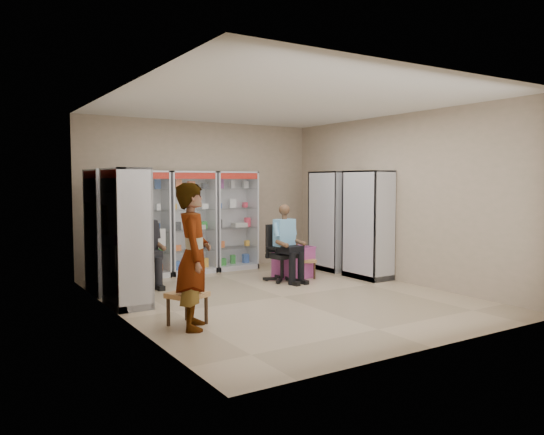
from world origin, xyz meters
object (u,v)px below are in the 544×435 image
seated_shopkeeper (284,245)px  pink_trunk (293,262)px  cabinet_right_far (331,221)px  woven_stool_b (187,309)px  cabinet_left_far (106,231)px  cabinet_back_right (234,220)px  cabinet_left_near (126,237)px  wooden_chair (144,259)px  standing_man (194,256)px  office_chair (282,253)px  cabinet_right_near (368,225)px  cabinet_back_mid (191,222)px  cabinet_back_left (144,225)px  woven_stool_a (305,268)px

seated_shopkeeper → pink_trunk: size_ratio=2.16×
cabinet_right_far → woven_stool_b: bearing=119.4°
woven_stool_b → cabinet_left_far: bearing=97.5°
cabinet_back_right → cabinet_left_near: (-2.83, -2.03, 0.00)m
cabinet_left_near → wooden_chair: 1.56m
cabinet_left_near → standing_man: (0.34, -1.61, -0.10)m
office_chair → seated_shopkeeper: 0.15m
cabinet_right_near → woven_stool_b: size_ratio=4.80×
cabinet_back_mid → standing_man: 3.95m
cabinet_right_near → cabinet_left_far: size_ratio=1.00×
cabinet_back_left → cabinet_left_far: 1.32m
cabinet_back_right → woven_stool_b: cabinet_back_right is taller
cabinet_right_far → woven_stool_b: 4.80m
cabinet_left_far → cabinet_back_right: bearing=108.2°
seated_shopkeeper → pink_trunk: bearing=24.8°
cabinet_left_far → office_chair: (2.95, -0.69, -0.49)m
seated_shopkeeper → standing_man: standing_man is taller
cabinet_left_far → office_chair: 3.07m
woven_stool_b → standing_man: size_ratio=0.23×
seated_shopkeeper → woven_stool_a: 0.71m
pink_trunk → office_chair: bearing=-154.0°
cabinet_left_far → wooden_chair: 0.89m
woven_stool_a → cabinet_back_right: bearing=111.7°
pink_trunk → cabinet_back_left: bearing=149.0°
cabinet_left_far → woven_stool_b: 2.67m
cabinet_back_right → woven_stool_a: 1.92m
cabinet_back_right → wooden_chair: size_ratio=2.13×
wooden_chair → woven_stool_a: bearing=-17.5°
cabinet_left_near → pink_trunk: size_ratio=3.32×
cabinet_left_far → office_chair: cabinet_left_far is taller
seated_shopkeeper → standing_man: (-2.61, -1.97, 0.24)m
cabinet_right_far → pink_trunk: (-1.13, -0.31, -0.71)m
cabinet_back_left → cabinet_left_near: same height
cabinet_right_near → woven_stool_a: (-0.99, 0.62, -0.82)m
standing_man → pink_trunk: bearing=-28.7°
cabinet_back_left → seated_shopkeeper: (2.02, -1.67, -0.35)m
standing_man → cabinet_right_far: bearing=-33.7°
cabinet_back_mid → cabinet_left_near: size_ratio=1.00×
cabinet_back_left → office_chair: (2.02, -1.62, -0.49)m
pink_trunk → seated_shopkeeper: bearing=-148.1°
cabinet_left_far → woven_stool_a: 3.63m
cabinet_back_mid → cabinet_left_near: same height
cabinet_right_far → cabinet_right_near: same height
cabinet_left_near → woven_stool_a: bearing=96.9°
cabinet_back_mid → wooden_chair: 1.50m
cabinet_back_right → cabinet_left_near: bearing=-144.3°
cabinet_back_right → cabinet_right_far: same height
seated_shopkeeper → cabinet_right_near: bearing=-27.4°
cabinet_back_left → woven_stool_a: bearing=-32.4°
woven_stool_b → standing_man: bearing=-86.4°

